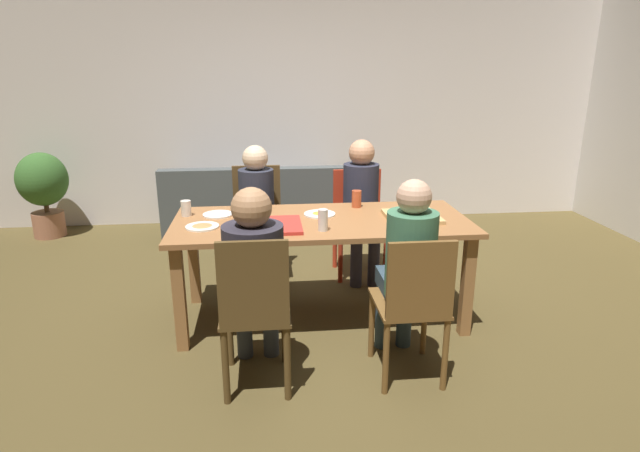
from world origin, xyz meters
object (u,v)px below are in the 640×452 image
at_px(person_0, 407,261).
at_px(chair_3, 358,216).
at_px(chair_0, 413,302).
at_px(dining_table, 321,232).
at_px(chair_1, 258,219).
at_px(potted_plant, 43,187).
at_px(drinking_glass_3, 357,199).
at_px(person_2, 254,268).
at_px(pizza_box_0, 412,216).
at_px(drinking_glass_1, 323,220).
at_px(plate_1, 202,226).
at_px(drinking_glass_0, 255,206).
at_px(person_1, 257,203).
at_px(pizza_box_1, 272,225).
at_px(chair_2, 255,309).
at_px(person_3, 362,198).
at_px(plate_0, 319,214).
at_px(couch, 255,210).
at_px(drinking_glass_2, 186,208).
at_px(plate_2, 218,214).

relative_size(person_0, chair_3, 1.31).
height_order(chair_0, person_0, person_0).
relative_size(dining_table, chair_1, 2.16).
bearing_deg(potted_plant, drinking_glass_3, -32.16).
relative_size(person_0, drinking_glass_3, 9.29).
distance_m(person_0, drinking_glass_3, 1.05).
distance_m(person_2, drinking_glass_3, 1.31).
xyz_separation_m(pizza_box_0, drinking_glass_3, (-0.34, 0.35, 0.05)).
bearing_deg(drinking_glass_1, plate_1, 169.03).
relative_size(chair_3, drinking_glass_0, 7.81).
bearing_deg(person_1, drinking_glass_1, -66.49).
height_order(dining_table, pizza_box_1, pizza_box_1).
height_order(person_1, chair_2, person_1).
height_order(chair_3, pizza_box_1, chair_3).
bearing_deg(pizza_box_1, chair_0, -43.42).
bearing_deg(person_3, chair_0, -90.00).
bearing_deg(person_2, chair_3, 61.25).
xyz_separation_m(person_2, chair_3, (0.90, 1.64, -0.19)).
distance_m(dining_table, pizza_box_1, 0.40).
relative_size(person_1, drinking_glass_1, 8.06).
bearing_deg(chair_0, person_3, 90.00).
bearing_deg(plate_0, drinking_glass_1, -92.12).
distance_m(chair_0, chair_2, 0.90).
height_order(chair_0, person_2, person_2).
distance_m(person_0, person_2, 0.90).
bearing_deg(couch, chair_3, -50.39).
distance_m(plate_1, potted_plant, 3.06).
relative_size(person_0, chair_1, 1.25).
height_order(dining_table, couch, couch).
relative_size(plate_1, drinking_glass_1, 1.55).
xyz_separation_m(chair_1, chair_3, (0.90, -0.02, 0.01)).
xyz_separation_m(person_1, drinking_glass_2, (-0.50, -0.57, 0.12)).
bearing_deg(person_0, pizza_box_0, 72.39).
bearing_deg(dining_table, person_1, 121.08).
xyz_separation_m(drinking_glass_2, drinking_glass_3, (1.27, 0.11, 0.01)).
distance_m(person_2, plate_0, 0.98).
distance_m(pizza_box_1, potted_plant, 3.41).
bearing_deg(drinking_glass_0, dining_table, -24.23).
bearing_deg(pizza_box_1, person_1, 96.90).
bearing_deg(plate_0, drinking_glass_0, 169.24).
distance_m(person_0, person_1, 1.75).
height_order(chair_2, couch, chair_2).
bearing_deg(plate_1, dining_table, 7.01).
height_order(plate_1, plate_2, plate_1).
distance_m(chair_2, couch, 2.94).
distance_m(plate_0, couch, 2.05).
xyz_separation_m(chair_1, person_1, (0.00, -0.14, 0.19)).
bearing_deg(chair_2, pizza_box_0, 37.31).
relative_size(chair_3, pizza_box_1, 2.27).
height_order(person_3, plate_1, person_3).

